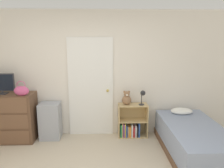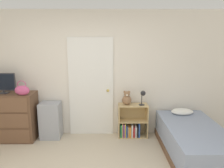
{
  "view_description": "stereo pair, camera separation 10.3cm",
  "coord_description": "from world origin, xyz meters",
  "px_view_note": "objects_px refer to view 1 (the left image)",
  "views": [
    {
      "loc": [
        0.43,
        -2.23,
        1.97
      ],
      "look_at": [
        0.57,
        1.92,
        1.13
      ],
      "focal_mm": 35.0,
      "sensor_mm": 36.0,
      "label": 1
    },
    {
      "loc": [
        0.53,
        -2.23,
        1.97
      ],
      "look_at": [
        0.57,
        1.92,
        1.13
      ],
      "focal_mm": 35.0,
      "sensor_mm": 36.0,
      "label": 2
    }
  ],
  "objects_px": {
    "tv": "(1,83)",
    "handbag": "(21,91)",
    "desk_lamp": "(143,95)",
    "storage_bin": "(50,121)",
    "bed": "(194,140)",
    "bookshelf": "(131,124)",
    "dresser": "(7,117)",
    "teddy_bear": "(127,99)"
  },
  "relations": [
    {
      "from": "dresser",
      "to": "tv",
      "type": "bearing_deg",
      "value": -176.08
    },
    {
      "from": "handbag",
      "to": "bookshelf",
      "type": "relative_size",
      "value": 0.41
    },
    {
      "from": "handbag",
      "to": "storage_bin",
      "type": "bearing_deg",
      "value": 26.92
    },
    {
      "from": "handbag",
      "to": "teddy_bear",
      "type": "height_order",
      "value": "handbag"
    },
    {
      "from": "storage_bin",
      "to": "bed",
      "type": "height_order",
      "value": "storage_bin"
    },
    {
      "from": "dresser",
      "to": "bed",
      "type": "distance_m",
      "value": 3.53
    },
    {
      "from": "tv",
      "to": "bookshelf",
      "type": "height_order",
      "value": "tv"
    },
    {
      "from": "tv",
      "to": "desk_lamp",
      "type": "height_order",
      "value": "tv"
    },
    {
      "from": "dresser",
      "to": "bookshelf",
      "type": "xyz_separation_m",
      "value": [
        2.47,
        0.1,
        -0.22
      ]
    },
    {
      "from": "teddy_bear",
      "to": "dresser",
      "type": "bearing_deg",
      "value": -177.45
    },
    {
      "from": "bookshelf",
      "to": "desk_lamp",
      "type": "distance_m",
      "value": 0.68
    },
    {
      "from": "handbag",
      "to": "bed",
      "type": "relative_size",
      "value": 0.15
    },
    {
      "from": "tv",
      "to": "storage_bin",
      "type": "xyz_separation_m",
      "value": [
        0.86,
        0.08,
        -0.79
      ]
    },
    {
      "from": "tv",
      "to": "handbag",
      "type": "height_order",
      "value": "tv"
    },
    {
      "from": "teddy_bear",
      "to": "bed",
      "type": "distance_m",
      "value": 1.45
    },
    {
      "from": "tv",
      "to": "bookshelf",
      "type": "bearing_deg",
      "value": 2.42
    },
    {
      "from": "bed",
      "to": "tv",
      "type": "bearing_deg",
      "value": 169.2
    },
    {
      "from": "desk_lamp",
      "to": "bed",
      "type": "xyz_separation_m",
      "value": [
        0.78,
        -0.73,
        -0.63
      ]
    },
    {
      "from": "teddy_bear",
      "to": "tv",
      "type": "bearing_deg",
      "value": -177.43
    },
    {
      "from": "dresser",
      "to": "teddy_bear",
      "type": "bearing_deg",
      "value": 2.55
    },
    {
      "from": "dresser",
      "to": "bed",
      "type": "xyz_separation_m",
      "value": [
        3.46,
        -0.67,
        -0.21
      ]
    },
    {
      "from": "handbag",
      "to": "teddy_bear",
      "type": "xyz_separation_m",
      "value": [
        1.98,
        0.25,
        -0.24
      ]
    },
    {
      "from": "teddy_bear",
      "to": "desk_lamp",
      "type": "height_order",
      "value": "desk_lamp"
    },
    {
      "from": "dresser",
      "to": "tv",
      "type": "relative_size",
      "value": 2.24
    },
    {
      "from": "desk_lamp",
      "to": "bed",
      "type": "bearing_deg",
      "value": -43.17
    },
    {
      "from": "dresser",
      "to": "handbag",
      "type": "xyz_separation_m",
      "value": [
        0.39,
        -0.15,
        0.57
      ]
    },
    {
      "from": "tv",
      "to": "desk_lamp",
      "type": "xyz_separation_m",
      "value": [
        2.71,
        0.07,
        -0.26
      ]
    },
    {
      "from": "dresser",
      "to": "bed",
      "type": "bearing_deg",
      "value": -10.94
    },
    {
      "from": "storage_bin",
      "to": "bed",
      "type": "relative_size",
      "value": 0.39
    },
    {
      "from": "dresser",
      "to": "handbag",
      "type": "distance_m",
      "value": 0.71
    },
    {
      "from": "tv",
      "to": "bed",
      "type": "distance_m",
      "value": 3.67
    },
    {
      "from": "tv",
      "to": "teddy_bear",
      "type": "bearing_deg",
      "value": 2.57
    },
    {
      "from": "storage_bin",
      "to": "bookshelf",
      "type": "distance_m",
      "value": 1.65
    },
    {
      "from": "tv",
      "to": "bed",
      "type": "xyz_separation_m",
      "value": [
        3.49,
        -0.67,
        -0.9
      ]
    },
    {
      "from": "dresser",
      "to": "storage_bin",
      "type": "height_order",
      "value": "dresser"
    },
    {
      "from": "desk_lamp",
      "to": "bed",
      "type": "distance_m",
      "value": 1.24
    },
    {
      "from": "desk_lamp",
      "to": "bookshelf",
      "type": "bearing_deg",
      "value": 169.35
    },
    {
      "from": "dresser",
      "to": "storage_bin",
      "type": "xyz_separation_m",
      "value": [
        0.82,
        0.07,
        -0.11
      ]
    },
    {
      "from": "handbag",
      "to": "desk_lamp",
      "type": "relative_size",
      "value": 0.93
    },
    {
      "from": "tv",
      "to": "bookshelf",
      "type": "distance_m",
      "value": 2.66
    },
    {
      "from": "teddy_bear",
      "to": "bed",
      "type": "bearing_deg",
      "value": -35.24
    },
    {
      "from": "tv",
      "to": "bookshelf",
      "type": "relative_size",
      "value": 0.71
    }
  ]
}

